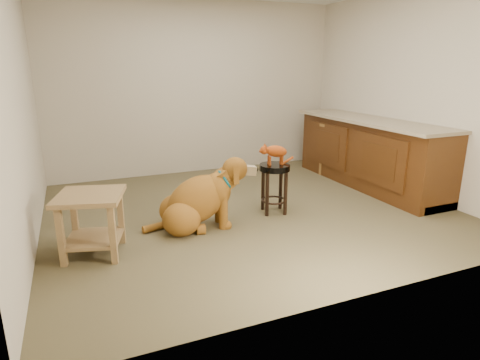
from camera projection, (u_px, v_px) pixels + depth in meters
name	position (u px, v px, depth m)	size (l,w,h in m)	color
floor	(250.00, 210.00, 4.72)	(4.50, 4.00, 0.01)	brown
room_shell	(251.00, 62.00, 4.26)	(4.54, 4.04, 2.62)	#BBAF97
cabinet_run	(369.00, 155.00, 5.59)	(0.70, 2.56, 0.94)	#46250C
padded_stool	(274.00, 179.00, 4.54)	(0.35, 0.35, 0.57)	black
wood_stool	(339.00, 149.00, 6.05)	(0.47, 0.47, 0.80)	brown
side_table	(92.00, 215.00, 3.52)	(0.67, 0.67, 0.57)	olive
golden_retriever	(198.00, 201.00, 4.13)	(1.22, 0.64, 0.78)	brown
tabby_kitten	(274.00, 152.00, 4.46)	(0.43, 0.18, 0.26)	#AA4111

